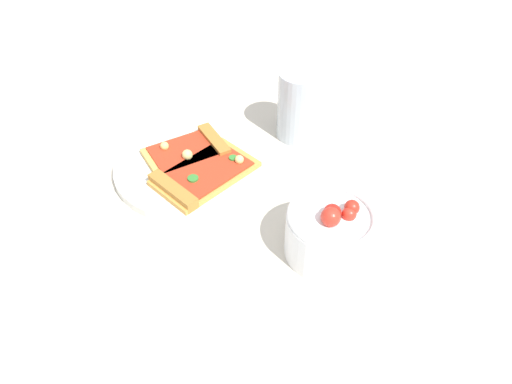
# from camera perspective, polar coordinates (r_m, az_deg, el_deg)

# --- Properties ---
(ground_plane) EXTENTS (2.40, 2.40, 0.00)m
(ground_plane) POSITION_cam_1_polar(r_m,az_deg,el_deg) (0.78, -7.26, 1.97)
(ground_plane) COLOR beige
(ground_plane) RESTS_ON ground
(plate) EXTENTS (0.24, 0.24, 0.01)m
(plate) POSITION_cam_1_polar(r_m,az_deg,el_deg) (0.79, -7.52, 3.06)
(plate) COLOR silver
(plate) RESTS_ON ground_plane
(pizza_slice_near) EXTENTS (0.12, 0.14, 0.02)m
(pizza_slice_near) POSITION_cam_1_polar(r_m,az_deg,el_deg) (0.80, -7.55, 4.82)
(pizza_slice_near) COLOR #E5B256
(pizza_slice_near) RESTS_ON plate
(pizza_slice_far) EXTENTS (0.11, 0.16, 0.02)m
(pizza_slice_far) POSITION_cam_1_polar(r_m,az_deg,el_deg) (0.75, -6.30, 2.02)
(pizza_slice_far) COLOR gold
(pizza_slice_far) RESTS_ON plate
(salad_bowl) EXTENTS (0.12, 0.12, 0.09)m
(salad_bowl) POSITION_cam_1_polar(r_m,az_deg,el_deg) (0.64, 8.58, -4.56)
(salad_bowl) COLOR white
(salad_bowl) RESTS_ON ground_plane
(soda_glass) EXTENTS (0.07, 0.07, 0.12)m
(soda_glass) POSITION_cam_1_polar(r_m,az_deg,el_deg) (0.83, 5.11, 9.91)
(soda_glass) COLOR silver
(soda_glass) RESTS_ON ground_plane
(paper_napkin) EXTENTS (0.17, 0.17, 0.00)m
(paper_napkin) POSITION_cam_1_polar(r_m,az_deg,el_deg) (0.61, -6.33, -13.71)
(paper_napkin) COLOR white
(paper_napkin) RESTS_ON ground_plane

